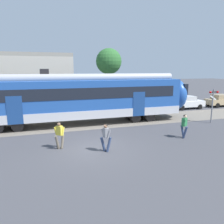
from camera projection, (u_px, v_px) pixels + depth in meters
The scene contains 8 objects.
ground_plane at pixel (94, 149), 13.12m from camera, with size 160.00×160.00×0.00m, color #424247.
pedestrian_yellow at pixel (60, 133), 12.99m from camera, with size 0.67×0.52×1.67m.
pedestrian_grey at pixel (106, 136), 12.52m from camera, with size 0.68×0.54×1.67m.
pedestrian_green at pixel (184, 124), 15.04m from camera, with size 0.51×0.71×1.67m.
parked_car_white at pixel (187, 102), 26.23m from camera, with size 4.01×1.77×1.54m.
parked_car_tan at pixel (221, 100), 27.92m from camera, with size 4.02×1.80×1.54m.
crossing_signal at pixel (213, 101), 19.08m from camera, with size 0.96×0.22×3.00m.
street_tree_right at pixel (109, 62), 31.45m from camera, with size 3.70×3.70×7.66m.
Camera 1 is at (-2.68, -12.20, 4.72)m, focal length 35.00 mm.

